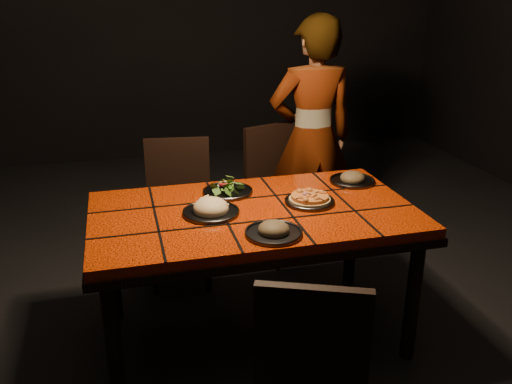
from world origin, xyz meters
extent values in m
cube|color=black|center=(0.00, 0.00, -0.02)|extent=(6.00, 7.00, 0.04)
cube|color=black|center=(0.00, 3.50, 1.50)|extent=(6.00, 0.04, 3.00)
cube|color=red|center=(0.00, 0.00, 0.72)|extent=(1.60, 0.90, 0.05)
cube|color=black|center=(0.00, 0.00, 0.68)|extent=(1.62, 0.92, 0.04)
cylinder|color=black|center=(-0.72, -0.37, 0.33)|extent=(0.07, 0.07, 0.66)
cylinder|color=black|center=(0.72, -0.37, 0.33)|extent=(0.07, 0.07, 0.66)
cylinder|color=black|center=(-0.72, 0.37, 0.33)|extent=(0.07, 0.07, 0.66)
cylinder|color=black|center=(0.72, 0.37, 0.33)|extent=(0.07, 0.07, 0.66)
cube|color=black|center=(0.02, -0.81, 0.42)|extent=(0.52, 0.52, 0.04)
cube|color=black|center=(-0.04, -0.97, 0.66)|extent=(0.38, 0.19, 0.43)
cylinder|color=black|center=(-0.06, -0.60, 0.20)|extent=(0.03, 0.03, 0.40)
cube|color=black|center=(-0.30, 0.71, 0.44)|extent=(0.46, 0.46, 0.04)
cube|color=black|center=(-0.27, 0.89, 0.68)|extent=(0.41, 0.09, 0.44)
cylinder|color=black|center=(-0.48, 0.57, 0.21)|extent=(0.03, 0.03, 0.42)
cylinder|color=black|center=(-0.16, 0.52, 0.21)|extent=(0.03, 0.03, 0.42)
cylinder|color=black|center=(-0.44, 0.89, 0.21)|extent=(0.03, 0.03, 0.42)
cylinder|color=black|center=(-0.11, 0.85, 0.21)|extent=(0.03, 0.03, 0.42)
cube|color=black|center=(0.45, 0.88, 0.44)|extent=(0.52, 0.52, 0.04)
cube|color=black|center=(0.39, 1.05, 0.68)|extent=(0.40, 0.17, 0.45)
cylinder|color=black|center=(0.34, 0.67, 0.21)|extent=(0.04, 0.04, 0.42)
cylinder|color=black|center=(0.66, 0.77, 0.21)|extent=(0.04, 0.04, 0.42)
cylinder|color=black|center=(0.24, 0.98, 0.21)|extent=(0.04, 0.04, 0.42)
cylinder|color=black|center=(0.55, 1.09, 0.21)|extent=(0.04, 0.04, 0.42)
imported|color=brown|center=(0.66, 0.96, 0.82)|extent=(0.61, 0.41, 1.64)
cylinder|color=#3B3A40|center=(0.30, 0.01, 0.76)|extent=(0.25, 0.25, 0.01)
torus|color=#3B3A40|center=(0.30, 0.01, 0.76)|extent=(0.26, 0.26, 0.01)
cylinder|color=tan|center=(0.30, 0.01, 0.77)|extent=(0.28, 0.28, 0.01)
cylinder|color=orange|center=(0.30, 0.01, 0.78)|extent=(0.25, 0.25, 0.02)
cylinder|color=#3B3A40|center=(-0.22, -0.01, 0.76)|extent=(0.28, 0.28, 0.01)
torus|color=#3B3A40|center=(-0.22, -0.01, 0.76)|extent=(0.28, 0.28, 0.01)
ellipsoid|color=beige|center=(-0.22, -0.01, 0.78)|extent=(0.17, 0.17, 0.09)
cylinder|color=#3B3A40|center=(-0.08, 0.25, 0.76)|extent=(0.27, 0.27, 0.01)
torus|color=#3B3A40|center=(-0.08, 0.25, 0.76)|extent=(0.27, 0.27, 0.01)
cylinder|color=#3B3A40|center=(0.01, -0.31, 0.76)|extent=(0.26, 0.26, 0.01)
torus|color=#3B3A40|center=(0.01, -0.31, 0.76)|extent=(0.26, 0.26, 0.01)
ellipsoid|color=brown|center=(0.01, -0.31, 0.78)|extent=(0.16, 0.16, 0.09)
cylinder|color=#3B3A40|center=(0.64, 0.24, 0.76)|extent=(0.25, 0.25, 0.01)
torus|color=#3B3A40|center=(0.64, 0.24, 0.76)|extent=(0.26, 0.26, 0.01)
ellipsoid|color=brown|center=(0.64, 0.24, 0.78)|extent=(0.15, 0.15, 0.08)
camera|label=1|loc=(-0.62, -2.41, 1.79)|focal=38.00mm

